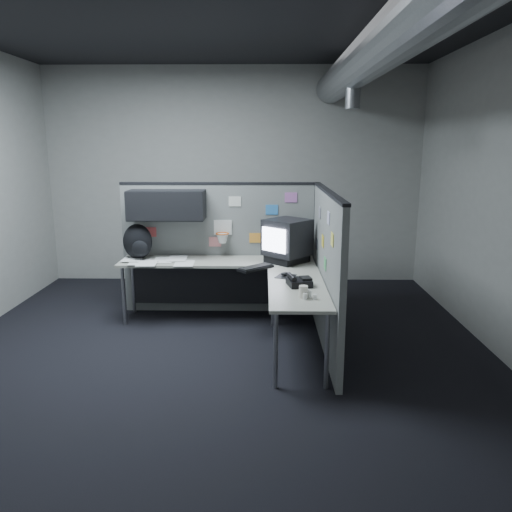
{
  "coord_description": "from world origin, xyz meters",
  "views": [
    {
      "loc": [
        0.46,
        -4.78,
        2.09
      ],
      "look_at": [
        0.37,
        0.35,
        0.93
      ],
      "focal_mm": 35.0,
      "sensor_mm": 36.0,
      "label": 1
    }
  ],
  "objects_px": {
    "phone": "(299,281)",
    "backpack": "(138,242)",
    "desk": "(237,276)",
    "monitor": "(287,240)",
    "keyboard": "(256,268)"
  },
  "relations": [
    {
      "from": "keyboard",
      "to": "phone",
      "type": "height_order",
      "value": "phone"
    },
    {
      "from": "backpack",
      "to": "monitor",
      "type": "bearing_deg",
      "value": -7.37
    },
    {
      "from": "desk",
      "to": "backpack",
      "type": "distance_m",
      "value": 1.28
    },
    {
      "from": "desk",
      "to": "monitor",
      "type": "xyz_separation_m",
      "value": [
        0.58,
        0.22,
        0.38
      ]
    },
    {
      "from": "monitor",
      "to": "keyboard",
      "type": "bearing_deg",
      "value": -136.96
    },
    {
      "from": "desk",
      "to": "keyboard",
      "type": "height_order",
      "value": "keyboard"
    },
    {
      "from": "desk",
      "to": "backpack",
      "type": "height_order",
      "value": "backpack"
    },
    {
      "from": "desk",
      "to": "phone",
      "type": "bearing_deg",
      "value": -50.33
    },
    {
      "from": "phone",
      "to": "backpack",
      "type": "distance_m",
      "value": 2.16
    },
    {
      "from": "monitor",
      "to": "phone",
      "type": "height_order",
      "value": "monitor"
    },
    {
      "from": "keyboard",
      "to": "backpack",
      "type": "bearing_deg",
      "value": 162.62
    },
    {
      "from": "phone",
      "to": "backpack",
      "type": "height_order",
      "value": "backpack"
    },
    {
      "from": "keyboard",
      "to": "phone",
      "type": "bearing_deg",
      "value": -54.98
    },
    {
      "from": "desk",
      "to": "monitor",
      "type": "distance_m",
      "value": 0.72
    },
    {
      "from": "desk",
      "to": "monitor",
      "type": "bearing_deg",
      "value": 20.5
    }
  ]
}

